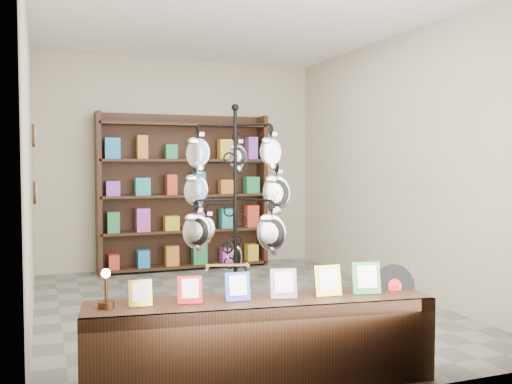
# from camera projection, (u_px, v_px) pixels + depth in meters

# --- Properties ---
(ground) EXTENTS (5.00, 5.00, 0.00)m
(ground) POSITION_uv_depth(u_px,v_px,m) (236.00, 306.00, 6.01)
(ground) COLOR slate
(ground) RESTS_ON ground
(room_envelope) EXTENTS (5.00, 5.00, 5.00)m
(room_envelope) POSITION_uv_depth(u_px,v_px,m) (236.00, 131.00, 5.91)
(room_envelope) COLOR #B0A78E
(room_envelope) RESTS_ON ground
(display_tree) EXTENTS (1.12, 1.12, 2.05)m
(display_tree) POSITION_uv_depth(u_px,v_px,m) (235.00, 200.00, 5.15)
(display_tree) COLOR black
(display_tree) RESTS_ON ground
(front_shelf) EXTENTS (2.42, 0.80, 0.84)m
(front_shelf) POSITION_uv_depth(u_px,v_px,m) (261.00, 341.00, 3.92)
(front_shelf) COLOR black
(front_shelf) RESTS_ON ground
(back_shelving) EXTENTS (2.42, 0.36, 2.20)m
(back_shelving) POSITION_uv_depth(u_px,v_px,m) (184.00, 197.00, 8.10)
(back_shelving) COLOR black
(back_shelving) RESTS_ON ground
(wall_clocks) EXTENTS (0.03, 0.24, 0.84)m
(wall_clocks) POSITION_uv_depth(u_px,v_px,m) (34.00, 164.00, 5.98)
(wall_clocks) COLOR black
(wall_clocks) RESTS_ON ground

